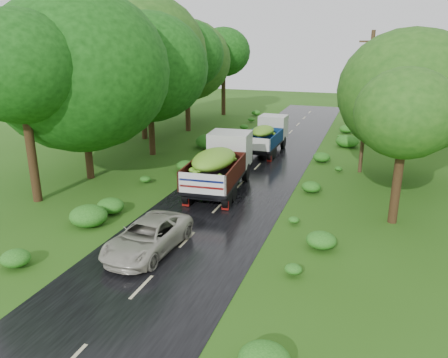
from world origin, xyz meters
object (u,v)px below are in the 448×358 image
at_px(truck_far, 267,134).
at_px(utility_pole, 367,102).
at_px(truck_near, 221,162).
at_px(car, 148,237).

bearing_deg(truck_far, utility_pole, -23.12).
distance_m(truck_far, utility_pole, 8.30).
relative_size(truck_near, utility_pole, 0.81).
relative_size(truck_near, truck_far, 1.18).
relative_size(car, utility_pole, 0.53).
bearing_deg(truck_near, car, -96.33).
bearing_deg(truck_far, truck_near, -91.57).
height_order(truck_near, car, truck_near).
height_order(truck_far, utility_pole, utility_pole).
xyz_separation_m(truck_far, utility_pole, (7.01, -3.16, 3.12)).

